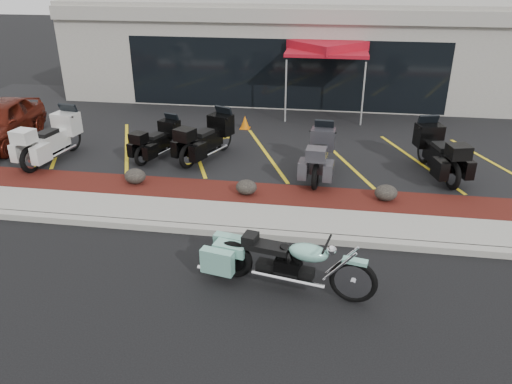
% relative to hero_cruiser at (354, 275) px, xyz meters
% --- Properties ---
extents(ground, '(90.00, 90.00, 0.00)m').
position_rel_hero_cruiser_xyz_m(ground, '(-2.40, 1.07, -0.55)').
color(ground, black).
rests_on(ground, ground).
extents(curb, '(24.00, 0.25, 0.15)m').
position_rel_hero_cruiser_xyz_m(curb, '(-2.40, 1.97, -0.48)').
color(curb, gray).
rests_on(curb, ground).
extents(sidewalk, '(24.00, 1.20, 0.15)m').
position_rel_hero_cruiser_xyz_m(sidewalk, '(-2.40, 2.67, -0.48)').
color(sidewalk, gray).
rests_on(sidewalk, ground).
extents(mulch_bed, '(24.00, 1.20, 0.16)m').
position_rel_hero_cruiser_xyz_m(mulch_bed, '(-2.40, 3.87, -0.47)').
color(mulch_bed, '#36130C').
rests_on(mulch_bed, ground).
extents(upper_lot, '(26.00, 9.60, 0.15)m').
position_rel_hero_cruiser_xyz_m(upper_lot, '(-2.40, 9.27, -0.48)').
color(upper_lot, black).
rests_on(upper_lot, ground).
extents(dealership_building, '(18.00, 8.16, 4.00)m').
position_rel_hero_cruiser_xyz_m(dealership_building, '(-2.40, 15.54, 1.45)').
color(dealership_building, gray).
rests_on(dealership_building, ground).
extents(boulder_left, '(0.55, 0.46, 0.39)m').
position_rel_hero_cruiser_xyz_m(boulder_left, '(-5.45, 3.96, -0.20)').
color(boulder_left, black).
rests_on(boulder_left, mulch_bed).
extents(boulder_mid, '(0.52, 0.43, 0.37)m').
position_rel_hero_cruiser_xyz_m(boulder_mid, '(-2.50, 3.75, -0.21)').
color(boulder_mid, black).
rests_on(boulder_mid, mulch_bed).
extents(boulder_right, '(0.54, 0.45, 0.39)m').
position_rel_hero_cruiser_xyz_m(boulder_right, '(0.87, 3.92, -0.20)').
color(boulder_right, black).
rests_on(boulder_right, mulch_bed).
extents(hero_cruiser, '(3.24, 1.41, 1.11)m').
position_rel_hero_cruiser_xyz_m(hero_cruiser, '(0.00, 0.00, 0.00)').
color(hero_cruiser, '#7FC5B2').
rests_on(hero_cruiser, ground).
extents(touring_white, '(1.34, 2.62, 1.45)m').
position_rel_hero_cruiser_xyz_m(touring_white, '(-8.23, 6.05, 0.32)').
color(touring_white, silver).
rests_on(touring_white, upper_lot).
extents(touring_black_front, '(1.37, 2.13, 1.16)m').
position_rel_hero_cruiser_xyz_m(touring_black_front, '(-5.25, 6.55, 0.18)').
color(touring_black_front, black).
rests_on(touring_black_front, upper_lot).
extents(touring_black_mid, '(1.76, 2.52, 1.37)m').
position_rel_hero_cruiser_xyz_m(touring_black_mid, '(-3.71, 6.78, 0.28)').
color(touring_black_mid, black).
rests_on(touring_black_mid, upper_lot).
extents(touring_grey, '(1.05, 2.35, 1.33)m').
position_rel_hero_cruiser_xyz_m(touring_grey, '(-0.72, 5.97, 0.26)').
color(touring_grey, '#323238').
rests_on(touring_grey, upper_lot).
extents(touring_black_rear, '(1.52, 2.60, 1.42)m').
position_rel_hero_cruiser_xyz_m(touring_black_rear, '(2.11, 6.57, 0.31)').
color(touring_black_rear, black).
rests_on(touring_black_rear, upper_lot).
extents(traffic_cone, '(0.35, 0.35, 0.45)m').
position_rel_hero_cruiser_xyz_m(traffic_cone, '(-3.45, 9.00, -0.18)').
color(traffic_cone, '#D16506').
rests_on(traffic_cone, upper_lot).
extents(popup_canopy, '(3.25, 3.25, 2.66)m').
position_rel_hero_cruiser_xyz_m(popup_canopy, '(-0.84, 11.34, 2.01)').
color(popup_canopy, silver).
rests_on(popup_canopy, upper_lot).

